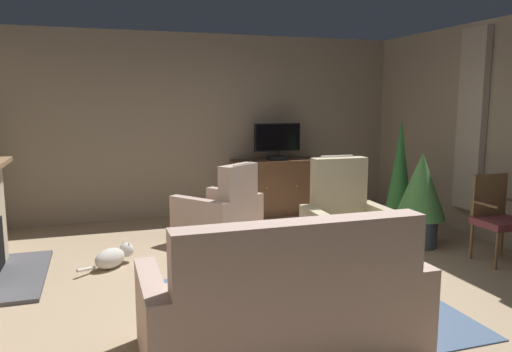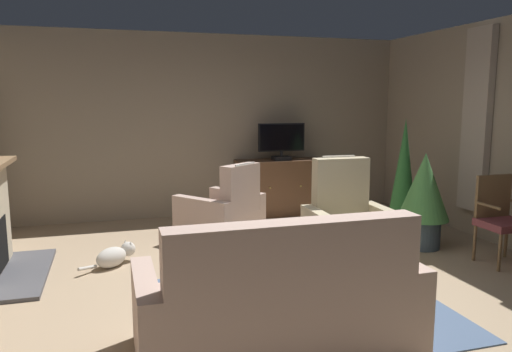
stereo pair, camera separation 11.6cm
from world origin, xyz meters
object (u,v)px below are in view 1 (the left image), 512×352
coffee_table (247,250)px  tv_remote (260,242)px  sofa_floral (286,308)px  armchair_near_window (349,232)px  cat (113,257)px  tv_cabinet (276,188)px  potted_plant_small_fern_corner (400,171)px  side_chair_far_end (497,215)px  potted_plant_on_hearth_side (421,194)px  armchair_beside_cabinet (221,217)px  television (277,140)px

coffee_table → tv_remote: 0.15m
sofa_floral → armchair_near_window: 2.17m
cat → tv_cabinet: bearing=35.6°
tv_remote → potted_plant_small_fern_corner: (2.41, 1.27, 0.43)m
coffee_table → cat: 1.59m
side_chair_far_end → potted_plant_on_hearth_side: bearing=123.4°
side_chair_far_end → potted_plant_on_hearth_side: potted_plant_on_hearth_side is taller
cat → sofa_floral: bearing=-63.9°
coffee_table → tv_remote: tv_remote is taller
tv_remote → side_chair_far_end: bearing=-68.0°
armchair_beside_cabinet → tv_cabinet: bearing=45.7°
coffee_table → side_chair_far_end: side_chair_far_end is taller
armchair_beside_cabinet → cat: armchair_beside_cabinet is taller
television → armchair_beside_cabinet: bearing=-135.6°
armchair_beside_cabinet → armchair_near_window: bearing=-46.2°
armchair_beside_cabinet → side_chair_far_end: bearing=-31.4°
coffee_table → side_chair_far_end: bearing=-2.3°
armchair_near_window → tv_remote: bearing=-163.7°
side_chair_far_end → cat: side_chair_far_end is taller
sofa_floral → tv_cabinet: bearing=70.7°
armchair_near_window → side_chair_far_end: 1.67m
television → potted_plant_small_fern_corner: bearing=-50.2°
coffee_table → armchair_near_window: (1.29, 0.35, -0.02)m
tv_remote → cat: (-1.36, 0.96, -0.31)m
tv_remote → coffee_table: bearing=121.0°
armchair_near_window → cat: 2.60m
potted_plant_small_fern_corner → cat: size_ratio=2.57×
armchair_near_window → cat: size_ratio=1.92×
coffee_table → sofa_floral: sofa_floral is taller
sofa_floral → potted_plant_on_hearth_side: bearing=37.3°
television → sofa_floral: 4.38m
side_chair_far_end → potted_plant_small_fern_corner: potted_plant_small_fern_corner is taller
television → cat: bearing=-145.2°
tv_cabinet → television: 0.76m
potted_plant_small_fern_corner → armchair_near_window: bearing=-143.5°
television → potted_plant_on_hearth_side: bearing=-63.3°
tv_remote → tv_cabinet: bearing=1.5°
potted_plant_on_hearth_side → cat: size_ratio=1.93×
sofa_floral → potted_plant_small_fern_corner: size_ratio=1.29×
television → potted_plant_on_hearth_side: 2.45m
tv_cabinet → sofa_floral: (-1.44, -4.10, -0.08)m
potted_plant_small_fern_corner → armchair_beside_cabinet: bearing=173.2°
tv_cabinet → armchair_near_window: armchair_near_window is taller
coffee_table → side_chair_far_end: (2.88, -0.11, 0.16)m
armchair_near_window → television: bearing=89.2°
sofa_floral → armchair_near_window: (1.40, 1.65, 0.01)m
tv_cabinet → potted_plant_on_hearth_side: (1.08, -2.19, 0.24)m
armchair_beside_cabinet → television: bearing=44.4°
sofa_floral → armchair_beside_cabinet: bearing=85.4°
television → side_chair_far_end: size_ratio=0.77×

